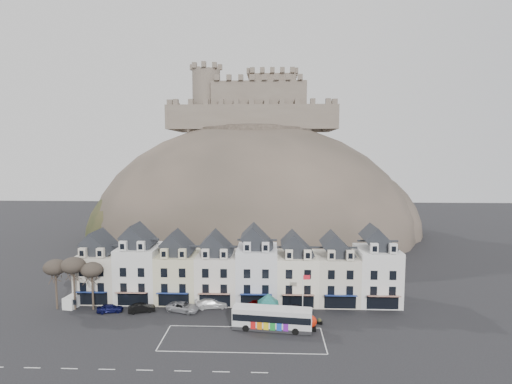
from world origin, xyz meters
TOP-DOWN VIEW (x-y plane):
  - ground at (0.00, 0.00)m, footprint 300.00×300.00m
  - coach_bay_markings at (2.00, 1.25)m, footprint 22.00×7.50m
  - townhouse_terrace at (0.15, 15.97)m, footprint 54.40×9.35m
  - castle_hill at (1.25, 68.95)m, footprint 100.00×76.00m
  - castle at (0.51, 75.93)m, footprint 50.20×22.20m
  - tree_left_far at (-29.00, 10.50)m, footprint 3.61×3.61m
  - tree_left_mid at (-26.00, 10.50)m, footprint 3.78×3.78m
  - tree_left_near at (-23.00, 10.50)m, footprint 3.43×3.43m
  - bus at (5.98, 4.36)m, footprint 11.57×3.90m
  - bus_shelter at (5.38, 7.84)m, footprint 6.39×6.39m
  - red_buoy at (11.55, 4.44)m, footprint 1.71×1.71m
  - flagpole at (10.57, 6.41)m, footprint 1.11×0.15m
  - white_van at (-26.77, 12.00)m, footprint 2.39×4.36m
  - planter_west at (12.00, 6.89)m, footprint 1.22×0.86m
  - planter_east at (13.00, 6.41)m, footprint 0.99×0.71m
  - car_navy at (-19.83, 9.50)m, footprint 4.23×2.45m
  - car_black at (-14.80, 9.74)m, footprint 4.45×2.71m
  - car_silver at (-8.31, 10.30)m, footprint 5.67×3.74m
  - car_white at (-3.94, 12.00)m, footprint 5.71×3.17m
  - car_maroon at (4.11, 12.00)m, footprint 5.01×3.40m
  - car_charcoal at (10.00, 9.50)m, footprint 4.88×3.25m

SIDE VIEW (x-z plane):
  - ground at x=0.00m, z-range 0.00..0.00m
  - coach_bay_markings at x=2.00m, z-range -0.01..0.01m
  - castle_hill at x=1.25m, z-range -33.89..34.11m
  - planter_east at x=13.00m, z-range -0.02..0.88m
  - planter_west at x=12.00m, z-range -0.02..1.08m
  - car_navy at x=-19.83m, z-range 0.00..1.35m
  - car_black at x=-14.80m, z-range 0.00..1.39m
  - car_silver at x=-8.31m, z-range 0.00..1.47m
  - car_charcoal at x=10.00m, z-range 0.00..1.52m
  - car_white at x=-3.94m, z-range 0.00..1.56m
  - car_maroon at x=4.11m, z-range 0.00..1.58m
  - white_van at x=-26.77m, z-range 0.00..1.89m
  - red_buoy at x=11.55m, z-range 0.02..2.14m
  - bus at x=5.98m, z-range 0.17..3.37m
  - bus_shelter at x=5.38m, z-range 1.12..5.18m
  - flagpole at x=10.57m, z-range 0.54..8.22m
  - townhouse_terrace at x=0.15m, z-range -0.60..11.20m
  - tree_left_near at x=-23.00m, z-range 2.64..10.47m
  - tree_left_far at x=-29.00m, z-range 2.78..11.02m
  - tree_left_mid at x=-26.00m, z-range 2.92..11.56m
  - castle at x=0.51m, z-range 29.19..51.19m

